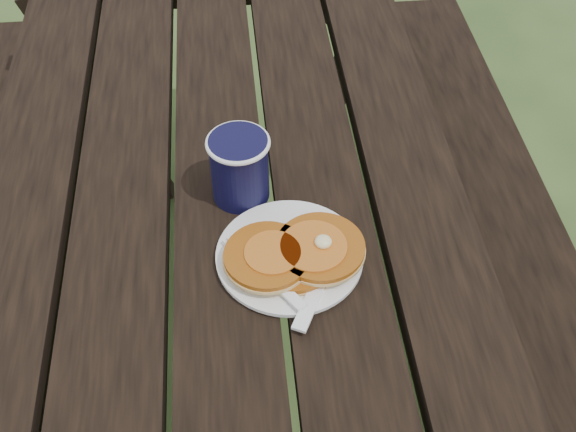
{
  "coord_description": "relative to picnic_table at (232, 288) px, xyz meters",
  "views": [
    {
      "loc": [
        0.03,
        -0.89,
        1.54
      ],
      "look_at": [
        0.09,
        -0.21,
        0.8
      ],
      "focal_mm": 45.0,
      "sensor_mm": 36.0,
      "label": 1
    }
  ],
  "objects": [
    {
      "name": "fork",
      "position": [
        0.07,
        -0.3,
        0.4
      ],
      "size": [
        0.12,
        0.15,
        0.01
      ],
      "primitive_type": null,
      "rotation": [
        0.0,
        0.0,
        0.59
      ],
      "color": "white",
      "rests_on": "plate"
    },
    {
      "name": "plate",
      "position": [
        0.09,
        -0.25,
        0.39
      ],
      "size": [
        0.23,
        0.23,
        0.01
      ],
      "primitive_type": "cylinder",
      "rotation": [
        0.0,
        0.0,
        -0.15
      ],
      "color": "white",
      "rests_on": "picnic_table"
    },
    {
      "name": "pancake_stack",
      "position": [
        0.1,
        -0.26,
        0.41
      ],
      "size": [
        0.2,
        0.13,
        0.04
      ],
      "rotation": [
        0.0,
        0.0,
        0.38
      ],
      "color": "#A95713",
      "rests_on": "plate"
    },
    {
      "name": "picnic_table",
      "position": [
        0.0,
        0.0,
        0.0
      ],
      "size": [
        1.36,
        1.8,
        0.75
      ],
      "color": "black",
      "rests_on": "ground"
    },
    {
      "name": "ground",
      "position": [
        0.0,
        0.0,
        -0.37
      ],
      "size": [
        60.0,
        60.0,
        0.0
      ],
      "primitive_type": "plane",
      "color": "#2D421C",
      "rests_on": "ground"
    },
    {
      "name": "coffee_cup",
      "position": [
        0.03,
        -0.11,
        0.44
      ],
      "size": [
        0.09,
        0.09,
        0.11
      ],
      "rotation": [
        0.0,
        0.0,
        0.01
      ],
      "color": "black",
      "rests_on": "picnic_table"
    },
    {
      "name": "knife",
      "position": [
        0.13,
        -0.29,
        0.39
      ],
      "size": [
        0.1,
        0.17,
        0.0
      ],
      "primitive_type": "cube",
      "rotation": [
        0.0,
        0.0,
        -0.46
      ],
      "color": "white",
      "rests_on": "plate"
    }
  ]
}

